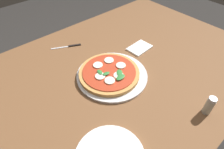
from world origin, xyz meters
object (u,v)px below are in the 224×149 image
Objects in this scene: dining_table at (121,80)px; pizza at (109,73)px; napkin at (140,48)px; serving_tray at (112,75)px; pepper_shaker at (209,106)px; knife at (70,46)px.

pizza reaches higher than dining_table.
pizza is 0.28m from napkin.
serving_tray is (-0.08, -0.01, 0.10)m from dining_table.
serving_tray is at bearing 110.01° from pepper_shaker.
pepper_shaker is at bearing -77.28° from knife.
knife is (-0.01, 0.33, -0.02)m from pizza.
pizza reaches higher than serving_tray.
dining_table is 0.21m from napkin.
pizza is at bearing 146.32° from serving_tray.
dining_table is 0.44m from pepper_shaker.
napkin is (0.27, 0.06, -0.02)m from pizza.
pizza is at bearing 111.03° from pepper_shaker.
pizza reaches higher than napkin.
serving_tray is at bearing -166.17° from napkin.
knife is 0.75m from pepper_shaker.
dining_table is at bearing 4.70° from pizza.
serving_tray is 0.02m from pizza.
pizza is 0.33m from knife.
pepper_shaker is at bearing -69.99° from serving_tray.
serving_tray is at bearing -169.33° from dining_table.
pizza is 1.83× the size of knife.
pizza is (-0.01, 0.01, 0.02)m from serving_tray.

